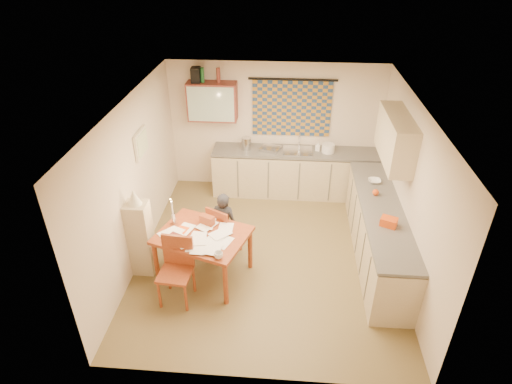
# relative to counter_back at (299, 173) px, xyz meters

# --- Properties ---
(floor) EXTENTS (4.00, 4.50, 0.02)m
(floor) POSITION_rel_counter_back_xyz_m (-0.49, -1.95, -0.46)
(floor) COLOR brown
(floor) RESTS_ON ground
(ceiling) EXTENTS (4.00, 4.50, 0.02)m
(ceiling) POSITION_rel_counter_back_xyz_m (-0.49, -1.95, 2.06)
(ceiling) COLOR white
(ceiling) RESTS_ON floor
(wall_back) EXTENTS (4.00, 0.02, 2.50)m
(wall_back) POSITION_rel_counter_back_xyz_m (-0.49, 0.31, 0.80)
(wall_back) COLOR beige
(wall_back) RESTS_ON floor
(wall_front) EXTENTS (4.00, 0.02, 2.50)m
(wall_front) POSITION_rel_counter_back_xyz_m (-0.49, -4.21, 0.80)
(wall_front) COLOR beige
(wall_front) RESTS_ON floor
(wall_left) EXTENTS (0.02, 4.50, 2.50)m
(wall_left) POSITION_rel_counter_back_xyz_m (-2.50, -1.95, 0.80)
(wall_left) COLOR beige
(wall_left) RESTS_ON floor
(wall_right) EXTENTS (0.02, 4.50, 2.50)m
(wall_right) POSITION_rel_counter_back_xyz_m (1.52, -1.95, 0.80)
(wall_right) COLOR beige
(wall_right) RESTS_ON floor
(window_blind) EXTENTS (1.45, 0.03, 1.05)m
(window_blind) POSITION_rel_counter_back_xyz_m (-0.19, 0.27, 1.20)
(window_blind) COLOR navy
(window_blind) RESTS_ON wall_back
(curtain_rod) EXTENTS (1.60, 0.04, 0.04)m
(curtain_rod) POSITION_rel_counter_back_xyz_m (-0.19, 0.25, 1.75)
(curtain_rod) COLOR black
(curtain_rod) RESTS_ON wall_back
(wall_cabinet) EXTENTS (0.90, 0.34, 0.70)m
(wall_cabinet) POSITION_rel_counter_back_xyz_m (-1.64, 0.13, 1.35)
(wall_cabinet) COLOR maroon
(wall_cabinet) RESTS_ON wall_back
(wall_cabinet_glass) EXTENTS (0.84, 0.02, 0.64)m
(wall_cabinet_glass) POSITION_rel_counter_back_xyz_m (-1.64, -0.04, 1.35)
(wall_cabinet_glass) COLOR #99B2A5
(wall_cabinet_glass) RESTS_ON wall_back
(upper_cabinet_right) EXTENTS (0.34, 1.30, 0.70)m
(upper_cabinet_right) POSITION_rel_counter_back_xyz_m (1.34, -1.40, 1.40)
(upper_cabinet_right) COLOR tan
(upper_cabinet_right) RESTS_ON wall_right
(framed_print) EXTENTS (0.04, 0.50, 0.40)m
(framed_print) POSITION_rel_counter_back_xyz_m (-2.46, -1.55, 1.25)
(framed_print) COLOR beige
(framed_print) RESTS_ON wall_left
(print_canvas) EXTENTS (0.01, 0.42, 0.32)m
(print_canvas) POSITION_rel_counter_back_xyz_m (-2.44, -1.55, 1.25)
(print_canvas) COLOR white
(print_canvas) RESTS_ON wall_left
(counter_back) EXTENTS (3.30, 0.62, 0.92)m
(counter_back) POSITION_rel_counter_back_xyz_m (0.00, 0.00, 0.00)
(counter_back) COLOR tan
(counter_back) RESTS_ON floor
(counter_right) EXTENTS (0.62, 2.95, 0.92)m
(counter_right) POSITION_rel_counter_back_xyz_m (1.21, -1.86, -0.00)
(counter_right) COLOR tan
(counter_right) RESTS_ON floor
(stove) EXTENTS (0.54, 0.54, 0.84)m
(stove) POSITION_rel_counter_back_xyz_m (1.21, -2.75, -0.03)
(stove) COLOR white
(stove) RESTS_ON floor
(sink) EXTENTS (0.55, 0.45, 0.10)m
(sink) POSITION_rel_counter_back_xyz_m (-0.05, 0.00, 0.43)
(sink) COLOR silver
(sink) RESTS_ON counter_back
(tap) EXTENTS (0.04, 0.04, 0.28)m
(tap) POSITION_rel_counter_back_xyz_m (-0.02, 0.18, 0.61)
(tap) COLOR silver
(tap) RESTS_ON counter_back
(dish_rack) EXTENTS (0.43, 0.40, 0.06)m
(dish_rack) POSITION_rel_counter_back_xyz_m (-0.56, 0.00, 0.50)
(dish_rack) COLOR silver
(dish_rack) RESTS_ON counter_back
(kettle) EXTENTS (0.23, 0.23, 0.24)m
(kettle) POSITION_rel_counter_back_xyz_m (-1.01, -0.00, 0.59)
(kettle) COLOR silver
(kettle) RESTS_ON counter_back
(mixing_bowl) EXTENTS (0.29, 0.29, 0.16)m
(mixing_bowl) POSITION_rel_counter_back_xyz_m (0.52, 0.00, 0.55)
(mixing_bowl) COLOR white
(mixing_bowl) RESTS_ON counter_back
(soap_bottle) EXTENTS (0.13, 0.13, 0.18)m
(soap_bottle) POSITION_rel_counter_back_xyz_m (0.33, 0.05, 0.56)
(soap_bottle) COLOR white
(soap_bottle) RESTS_ON counter_back
(bowl) EXTENTS (0.22, 0.22, 0.05)m
(bowl) POSITION_rel_counter_back_xyz_m (1.21, -1.09, 0.49)
(bowl) COLOR white
(bowl) RESTS_ON counter_right
(orange_bag) EXTENTS (0.27, 0.24, 0.12)m
(orange_bag) POSITION_rel_counter_back_xyz_m (1.21, -2.31, 0.53)
(orange_bag) COLOR #D84810
(orange_bag) RESTS_ON counter_right
(fruit_orange) EXTENTS (0.10, 0.10, 0.10)m
(fruit_orange) POSITION_rel_counter_back_xyz_m (1.16, -1.50, 0.52)
(fruit_orange) COLOR #D84810
(fruit_orange) RESTS_ON counter_right
(speaker) EXTENTS (0.17, 0.21, 0.26)m
(speaker) POSITION_rel_counter_back_xyz_m (-1.91, 0.13, 1.83)
(speaker) COLOR black
(speaker) RESTS_ON wall_cabinet
(bottle_green) EXTENTS (0.08, 0.08, 0.26)m
(bottle_green) POSITION_rel_counter_back_xyz_m (-1.80, 0.13, 1.83)
(bottle_green) COLOR #195926
(bottle_green) RESTS_ON wall_cabinet
(bottle_brown) EXTENTS (0.09, 0.09, 0.26)m
(bottle_brown) POSITION_rel_counter_back_xyz_m (-1.51, 0.13, 1.83)
(bottle_brown) COLOR maroon
(bottle_brown) RESTS_ON wall_cabinet
(dining_table) EXTENTS (1.48, 1.29, 0.75)m
(dining_table) POSITION_rel_counter_back_xyz_m (-1.41, -2.49, -0.07)
(dining_table) COLOR maroon
(dining_table) RESTS_ON floor
(chair_far) EXTENTS (0.55, 0.55, 0.89)m
(chair_far) POSITION_rel_counter_back_xyz_m (-1.18, -1.95, -0.17)
(chair_far) COLOR maroon
(chair_far) RESTS_ON floor
(chair_near) EXTENTS (0.47, 0.47, 0.96)m
(chair_near) POSITION_rel_counter_back_xyz_m (-1.69, -3.01, -0.15)
(chair_near) COLOR maroon
(chair_near) RESTS_ON floor
(person) EXTENTS (0.51, 0.42, 1.12)m
(person) POSITION_rel_counter_back_xyz_m (-1.17, -1.97, 0.11)
(person) COLOR black
(person) RESTS_ON floor
(shelf_stand) EXTENTS (0.32, 0.30, 1.19)m
(shelf_stand) POSITION_rel_counter_back_xyz_m (-2.33, -2.46, 0.15)
(shelf_stand) COLOR tan
(shelf_stand) RESTS_ON floor
(lampshade) EXTENTS (0.20, 0.20, 0.22)m
(lampshade) POSITION_rel_counter_back_xyz_m (-2.33, -2.46, 0.85)
(lampshade) COLOR beige
(lampshade) RESTS_ON shelf_stand
(letter_rack) EXTENTS (0.24, 0.19, 0.16)m
(letter_rack) POSITION_rel_counter_back_xyz_m (-1.37, -2.26, 0.38)
(letter_rack) COLOR maroon
(letter_rack) RESTS_ON dining_table
(mug) EXTENTS (0.20, 0.20, 0.09)m
(mug) POSITION_rel_counter_back_xyz_m (-1.09, -2.99, 0.34)
(mug) COLOR white
(mug) RESTS_ON dining_table
(magazine) EXTENTS (0.37, 0.39, 0.02)m
(magazine) POSITION_rel_counter_back_xyz_m (-1.89, -2.59, 0.31)
(magazine) COLOR maroon
(magazine) RESTS_ON dining_table
(book) EXTENTS (0.29, 0.31, 0.02)m
(book) POSITION_rel_counter_back_xyz_m (-1.80, -2.43, 0.31)
(book) COLOR #D84810
(book) RESTS_ON dining_table
(orange_box) EXTENTS (0.14, 0.11, 0.04)m
(orange_box) POSITION_rel_counter_back_xyz_m (-1.77, -2.67, 0.32)
(orange_box) COLOR #D84810
(orange_box) RESTS_ON dining_table
(eyeglasses) EXTENTS (0.13, 0.06, 0.02)m
(eyeglasses) POSITION_rel_counter_back_xyz_m (-1.34, -2.85, 0.31)
(eyeglasses) COLOR black
(eyeglasses) RESTS_ON dining_table
(candle_holder) EXTENTS (0.08, 0.08, 0.18)m
(candle_holder) POSITION_rel_counter_back_xyz_m (-1.87, -2.27, 0.39)
(candle_holder) COLOR silver
(candle_holder) RESTS_ON dining_table
(candle) EXTENTS (0.03, 0.03, 0.22)m
(candle) POSITION_rel_counter_back_xyz_m (-1.87, -2.29, 0.59)
(candle) COLOR white
(candle) RESTS_ON dining_table
(candle_flame) EXTENTS (0.02, 0.02, 0.02)m
(candle_flame) POSITION_rel_counter_back_xyz_m (-1.89, -2.25, 0.71)
(candle_flame) COLOR #FFCC66
(candle_flame) RESTS_ON dining_table
(papers) EXTENTS (1.13, 0.89, 0.03)m
(papers) POSITION_rel_counter_back_xyz_m (-1.40, -2.60, 0.31)
(papers) COLOR white
(papers) RESTS_ON dining_table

